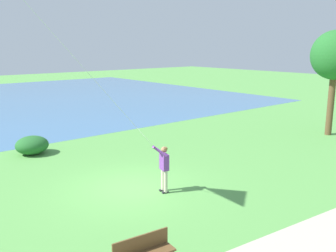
{
  "coord_description": "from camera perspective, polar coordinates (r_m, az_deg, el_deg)",
  "views": [
    {
      "loc": [
        11.09,
        -7.44,
        5.28
      ],
      "look_at": [
        0.56,
        1.36,
        2.31
      ],
      "focal_mm": 39.72,
      "sensor_mm": 36.0,
      "label": 1
    }
  ],
  "objects": [
    {
      "name": "ground_plane",
      "position": [
        14.36,
        -5.66,
        -9.42
      ],
      "size": [
        120.0,
        120.0,
        0.0
      ],
      "primitive_type": "plane",
      "color": "#569947"
    },
    {
      "name": "walkway_path",
      "position": [
        11.62,
        23.81,
        -15.88
      ],
      "size": [
        6.01,
        32.07,
        0.02
      ],
      "primitive_type": "cube",
      "rotation": [
        0.0,
        0.0,
        -0.11
      ],
      "color": "#B7AD99",
      "rests_on": "ground"
    },
    {
      "name": "tree_treeline_right",
      "position": [
        23.98,
        24.28,
        9.74
      ],
      "size": [
        2.85,
        2.52,
        6.19
      ],
      "color": "brown",
      "rests_on": "ground"
    },
    {
      "name": "lake_water",
      "position": [
        39.45,
        -22.68,
        3.59
      ],
      "size": [
        36.0,
        44.0,
        0.01
      ],
      "primitive_type": "cube",
      "color": "teal",
      "rests_on": "ground"
    },
    {
      "name": "lakeside_shrub",
      "position": [
        19.63,
        -20.14,
        -2.77
      ],
      "size": [
        1.53,
        1.61,
        0.91
      ],
      "primitive_type": "ellipsoid",
      "color": "#236028",
      "rests_on": "ground"
    },
    {
      "name": "park_bench_near_walkway",
      "position": [
        9.31,
        -3.78,
        -18.64
      ],
      "size": [
        0.61,
        1.54,
        0.88
      ],
      "color": "brown",
      "rests_on": "ground"
    },
    {
      "name": "person_kite_flyer",
      "position": [
        13.55,
        -0.67,
        -5.98
      ],
      "size": [
        0.51,
        0.63,
        1.83
      ],
      "color": "#232328",
      "rests_on": "ground"
    }
  ]
}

